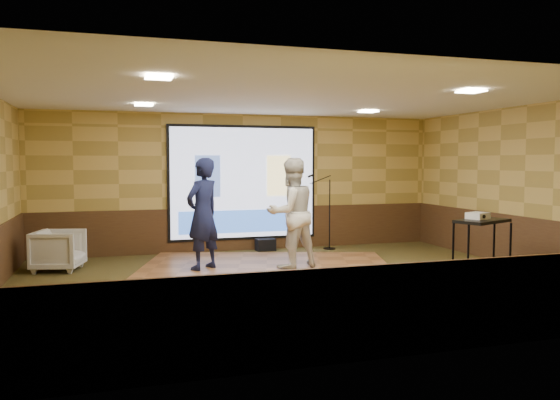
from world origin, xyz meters
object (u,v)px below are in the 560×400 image
object	(u,v)px
dance_floor	(266,269)
player_right	(291,213)
duffel_bag	(265,245)
projector_screen	(244,184)
mic_stand	(327,227)
banquet_chair	(59,250)
av_table	(482,237)
projector	(478,216)
player_left	(203,214)

from	to	relation	value
dance_floor	player_right	distance (m)	1.11
duffel_bag	projector_screen	bearing A→B (deg)	157.19
mic_stand	banquet_chair	xyz separation A→B (m)	(-5.54, -0.85, -0.12)
player_right	mic_stand	size ratio (longest dim) A/B	1.18
dance_floor	av_table	world-z (taller)	av_table
projector	duffel_bag	xyz separation A→B (m)	(-2.59, 3.87, -0.94)
projector_screen	duffel_bag	distance (m)	1.43
banquet_chair	duffel_bag	distance (m)	4.30
banquet_chair	dance_floor	bearing A→B (deg)	-92.02
player_left	projector	bearing A→B (deg)	117.68
av_table	banquet_chair	size ratio (longest dim) A/B	1.24
player_left	mic_stand	size ratio (longest dim) A/B	1.18
projector	duffel_bag	bearing A→B (deg)	102.99
player_right	projector	distance (m)	3.19
player_left	mic_stand	world-z (taller)	player_left
player_right	player_left	bearing A→B (deg)	-26.61
projector	mic_stand	size ratio (longest dim) A/B	0.19
projector_screen	mic_stand	world-z (taller)	projector_screen
mic_stand	banquet_chair	bearing A→B (deg)	-163.88
banquet_chair	projector	bearing A→B (deg)	-98.84
mic_stand	player_right	bearing A→B (deg)	-119.93
duffel_bag	banquet_chair	bearing A→B (deg)	-165.74
projector	mic_stand	xyz separation A→B (m)	(-1.20, 3.67, -0.57)
player_left	banquet_chair	size ratio (longest dim) A/B	2.45
player_left	player_right	distance (m)	1.59
dance_floor	player_left	distance (m)	1.52
banquet_chair	mic_stand	bearing A→B (deg)	-67.45
banquet_chair	av_table	bearing A→B (deg)	-99.27
projector_screen	player_left	distance (m)	2.40
av_table	dance_floor	bearing A→B (deg)	149.54
projector_screen	banquet_chair	distance (m)	4.07
player_right	duffel_bag	xyz separation A→B (m)	(0.12, 2.17, -0.90)
projector_screen	mic_stand	xyz separation A→B (m)	(1.83, -0.39, -0.98)
dance_floor	av_table	bearing A→B (deg)	-30.46
projector	banquet_chair	bearing A→B (deg)	136.59
projector_screen	banquet_chair	xyz separation A→B (m)	(-3.71, -1.24, -1.10)
dance_floor	mic_stand	xyz separation A→B (m)	(1.94, 1.87, 0.48)
dance_floor	banquet_chair	size ratio (longest dim) A/B	5.62
player_left	projector	xyz separation A→B (m)	(4.26, -2.04, 0.03)
duffel_bag	player_right	bearing A→B (deg)	-93.05
av_table	duffel_bag	size ratio (longest dim) A/B	2.43
player_left	projector	size ratio (longest dim) A/B	6.08
mic_stand	duffel_bag	size ratio (longest dim) A/B	4.05
dance_floor	duffel_bag	bearing A→B (deg)	74.87
mic_stand	duffel_bag	world-z (taller)	mic_stand
player_left	player_right	size ratio (longest dim) A/B	1.00
projector_screen	player_right	world-z (taller)	projector_screen
mic_stand	duffel_bag	distance (m)	1.44
player_left	mic_stand	bearing A→B (deg)	171.32
player_left	player_right	bearing A→B (deg)	130.97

